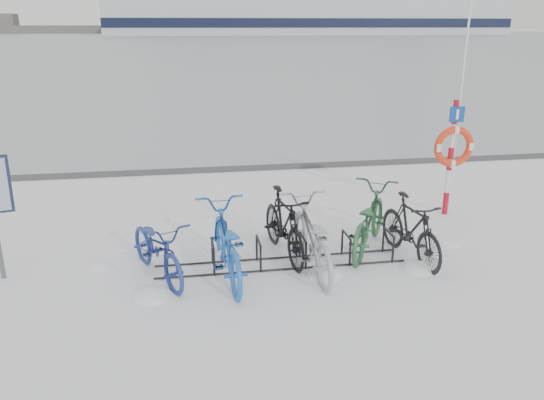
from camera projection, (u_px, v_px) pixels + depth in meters
ground at (281, 264)px, 8.53m from camera, size 900.00×900.00×0.00m
ice_sheet at (185, 38)px, 153.69m from camera, size 400.00×298.00×0.02m
quay_edge at (241, 169)px, 14.04m from camera, size 400.00×0.25×0.10m
bike_rack at (281, 254)px, 8.48m from camera, size 4.00×0.48×0.46m
lifebuoy_station at (453, 147)px, 10.33m from camera, size 0.81×0.23×4.20m
bike_0 at (157, 246)px, 8.00m from camera, size 1.36×1.99×0.99m
bike_1 at (226, 241)px, 8.00m from camera, size 0.93×2.23×1.14m
bike_2 at (284, 223)px, 8.71m from camera, size 0.81×1.97×1.15m
bike_3 at (311, 235)px, 8.24m from camera, size 0.82×2.19×1.14m
bike_4 at (368, 217)px, 9.01m from camera, size 1.75×2.22×1.12m
bike_5 at (411, 227)px, 8.62m from camera, size 0.76×1.86×1.08m
snow_drifts at (312, 264)px, 8.53m from camera, size 6.37×1.87×0.21m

